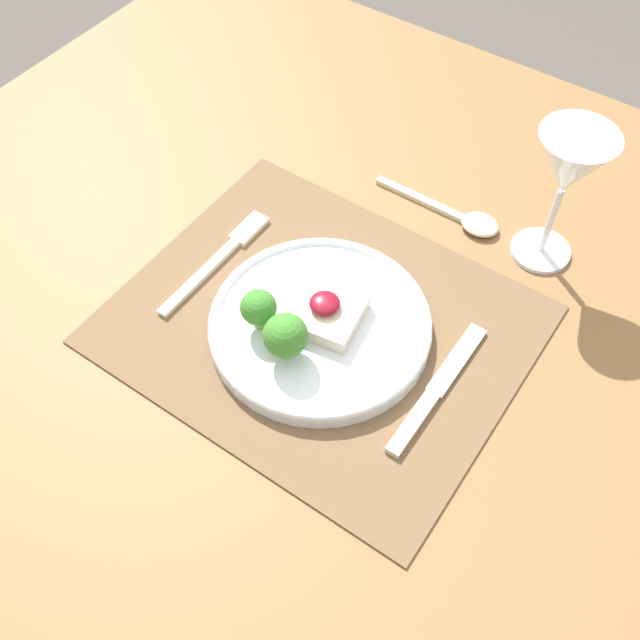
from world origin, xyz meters
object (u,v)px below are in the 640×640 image
at_px(fork, 222,255).
at_px(knife, 432,396).
at_px(spoon, 465,218).
at_px(wine_glass_near, 569,170).
at_px(dinner_plate, 317,324).

height_order(fork, knife, knife).
relative_size(knife, spoon, 1.09).
bearing_deg(knife, spoon, 110.83).
height_order(fork, wine_glass_near, wine_glass_near).
distance_m(fork, knife, 0.31).
distance_m(dinner_plate, fork, 0.16).
relative_size(spoon, wine_glass_near, 0.97).
xyz_separation_m(dinner_plate, wine_glass_near, (0.16, 0.26, 0.12)).
bearing_deg(spoon, fork, -136.36).
bearing_deg(wine_glass_near, knife, -91.48).
height_order(knife, spoon, spoon).
bearing_deg(spoon, wine_glass_near, 1.25).
bearing_deg(dinner_plate, fork, 170.50).
bearing_deg(dinner_plate, knife, -0.53).
bearing_deg(spoon, knife, -72.12).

